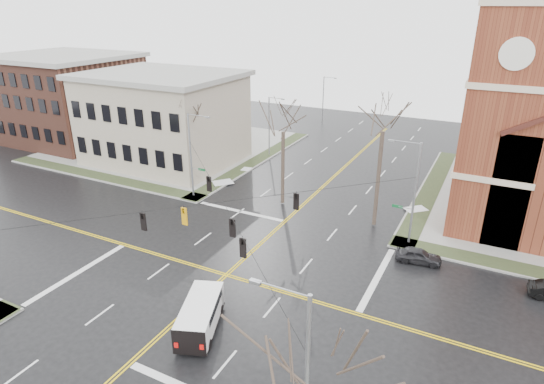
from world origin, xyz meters
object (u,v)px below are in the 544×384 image
at_px(streetlight_north_a, 270,124).
at_px(cargo_van, 201,313).
at_px(signal_pole_se, 303,377).
at_px(tree_nw_far, 188,117).
at_px(parked_car_a, 419,256).
at_px(signal_pole_nw, 192,153).
at_px(streetlight_north_b, 324,98).
at_px(signal_pole_ne, 413,191).
at_px(tree_ne, 383,125).
at_px(tree_nw_near, 283,127).

relative_size(streetlight_north_a, cargo_van, 1.43).
distance_m(signal_pole_se, tree_nw_far, 35.50).
bearing_deg(signal_pole_se, streetlight_north_a, 119.09).
xyz_separation_m(streetlight_north_a, parked_car_a, (23.48, -19.33, -3.85)).
relative_size(signal_pole_nw, streetlight_north_a, 1.12).
height_order(streetlight_north_b, cargo_van, streetlight_north_b).
bearing_deg(cargo_van, signal_pole_se, -51.52).
distance_m(signal_pole_ne, tree_ne, 6.24).
height_order(streetlight_north_a, cargo_van, streetlight_north_a).
bearing_deg(tree_nw_near, streetlight_north_a, 121.89).
bearing_deg(tree_nw_far, tree_nw_near, 1.57).
bearing_deg(signal_pole_se, streetlight_north_b, 110.27).
xyz_separation_m(signal_pole_ne, parked_car_a, (1.51, -2.83, -4.34)).
bearing_deg(signal_pole_ne, tree_ne, 149.67).
xyz_separation_m(signal_pole_se, tree_nw_far, (-24.64, 25.36, 3.19)).
distance_m(cargo_van, tree_nw_near, 21.68).
bearing_deg(cargo_van, tree_nw_near, 80.22).
height_order(signal_pole_ne, signal_pole_nw, same).
bearing_deg(signal_pole_nw, streetlight_north_b, 88.95).
xyz_separation_m(signal_pole_ne, tree_ne, (-3.46, 2.03, 4.78)).
bearing_deg(signal_pole_se, tree_nw_near, 117.51).
height_order(signal_pole_nw, cargo_van, signal_pole_nw).
distance_m(signal_pole_nw, signal_pole_se, 32.28).
height_order(signal_pole_ne, cargo_van, signal_pole_ne).
xyz_separation_m(parked_car_a, tree_nw_near, (-14.88, 5.50, 7.63)).
bearing_deg(tree_nw_far, signal_pole_se, -45.82).
relative_size(signal_pole_nw, tree_nw_far, 0.80).
relative_size(cargo_van, tree_nw_near, 0.49).
bearing_deg(tree_ne, tree_nw_near, 176.29).
bearing_deg(streetlight_north_b, tree_nw_far, -94.46).
height_order(cargo_van, tree_nw_near, tree_nw_near).
relative_size(signal_pole_nw, signal_pole_se, 1.00).
relative_size(streetlight_north_b, cargo_van, 1.43).
height_order(cargo_van, tree_ne, tree_ne).
distance_m(signal_pole_se, tree_ne, 25.71).
distance_m(tree_nw_far, tree_ne, 21.24).
relative_size(signal_pole_ne, streetlight_north_b, 1.12).
height_order(signal_pole_nw, parked_car_a, signal_pole_nw).
xyz_separation_m(signal_pole_ne, signal_pole_nw, (-22.64, 0.00, 0.00)).
height_order(cargo_van, parked_car_a, cargo_van).
xyz_separation_m(signal_pole_se, streetlight_north_b, (-21.97, 59.50, -0.48)).
distance_m(signal_pole_nw, parked_car_a, 24.70).
relative_size(streetlight_north_a, streetlight_north_b, 1.00).
height_order(streetlight_north_b, tree_nw_far, tree_nw_far).
bearing_deg(tree_nw_far, cargo_van, -52.42).
xyz_separation_m(signal_pole_se, tree_nw_near, (-13.37, 25.67, 3.29)).
bearing_deg(parked_car_a, signal_pole_nw, 75.50).
height_order(parked_car_a, tree_nw_far, tree_nw_far).
relative_size(parked_car_a, tree_nw_far, 0.32).
xyz_separation_m(streetlight_north_b, tree_nw_near, (8.61, -33.83, 3.77)).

